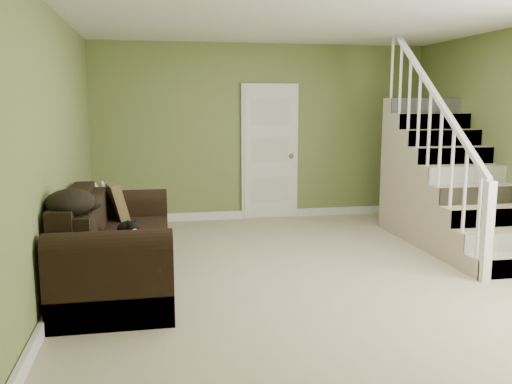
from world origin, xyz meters
name	(u,v)px	position (x,y,z in m)	size (l,w,h in m)	color
floor	(314,271)	(0.00, 0.00, 0.00)	(5.00, 5.50, 0.01)	tan
ceiling	(319,12)	(0.00, 0.00, 2.60)	(5.00, 5.50, 0.01)	white
wall_back	(263,132)	(0.00, 2.75, 1.30)	(5.00, 0.04, 2.60)	olive
wall_front	(473,189)	(0.00, -2.75, 1.30)	(5.00, 0.04, 2.60)	olive
wall_left	(55,151)	(-2.50, 0.00, 1.30)	(0.04, 5.50, 2.60)	olive
baseboard_back	(263,214)	(0.00, 2.72, 0.06)	(5.00, 0.04, 0.12)	white
baseboard_left	(66,280)	(-2.47, 0.00, 0.06)	(0.04, 5.50, 0.12)	white
door	(270,152)	(0.10, 2.71, 1.01)	(0.86, 0.12, 2.02)	white
staircase	(445,191)	(1.99, 0.97, 0.64)	(1.00, 2.51, 2.82)	tan
sofa	(113,251)	(-2.02, -0.06, 0.34)	(0.98, 2.26, 0.90)	black
side_table	(103,221)	(-2.26, 1.60, 0.28)	(0.56, 0.56, 0.77)	black
cat	(128,231)	(-1.87, -0.27, 0.58)	(0.30, 0.49, 0.24)	black
banana	(121,249)	(-1.91, -0.66, 0.52)	(0.06, 0.22, 0.06)	yellow
throw_pillow	(118,201)	(-2.01, 0.73, 0.68)	(0.10, 0.40, 0.40)	#533821
throw_blanket	(70,202)	(-2.30, -0.63, 0.93)	(0.39, 0.52, 0.21)	black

